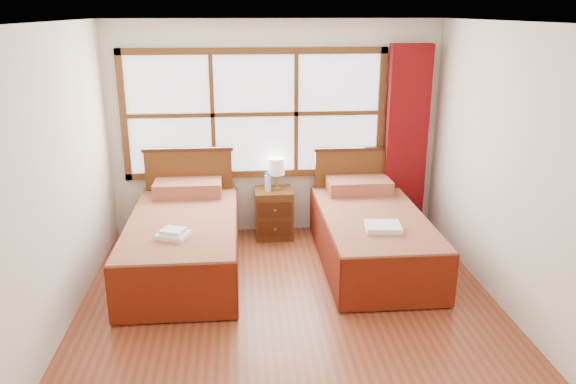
{
  "coord_description": "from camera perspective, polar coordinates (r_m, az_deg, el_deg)",
  "views": [
    {
      "loc": [
        -0.43,
        -4.48,
        2.7
      ],
      "look_at": [
        0.02,
        0.7,
        1.0
      ],
      "focal_mm": 35.0,
      "sensor_mm": 36.0,
      "label": 1
    }
  ],
  "objects": [
    {
      "name": "nightstand",
      "position": [
        6.92,
        -1.45,
        -2.19
      ],
      "size": [
        0.46,
        0.45,
        0.61
      ],
      "color": "#553012",
      "rests_on": "floor"
    },
    {
      "name": "ceiling",
      "position": [
        4.5,
        0.55,
        16.84
      ],
      "size": [
        4.5,
        4.5,
        0.0
      ],
      "primitive_type": "plane",
      "rotation": [
        3.14,
        0.0,
        0.0
      ],
      "color": "white",
      "rests_on": "wall_back"
    },
    {
      "name": "towels_left",
      "position": [
        5.54,
        -11.57,
        -4.16
      ],
      "size": [
        0.35,
        0.33,
        0.08
      ],
      "rotation": [
        0.0,
        0.0,
        -0.39
      ],
      "color": "white",
      "rests_on": "bed_left"
    },
    {
      "name": "bottle_near",
      "position": [
        6.77,
        -2.13,
        0.96
      ],
      "size": [
        0.06,
        0.06,
        0.22
      ],
      "color": "silver",
      "rests_on": "nightstand"
    },
    {
      "name": "lamp",
      "position": [
        6.77,
        -1.19,
        2.52
      ],
      "size": [
        0.2,
        0.2,
        0.39
      ],
      "color": "#B5923A",
      "rests_on": "nightstand"
    },
    {
      "name": "wall_left",
      "position": [
        4.95,
        -23.22,
        0.17
      ],
      "size": [
        0.0,
        4.5,
        4.5
      ],
      "primitive_type": "plane",
      "rotation": [
        1.57,
        0.0,
        1.57
      ],
      "color": "silver",
      "rests_on": "floor"
    },
    {
      "name": "bottle_far",
      "position": [
        6.75,
        -1.97,
        0.92
      ],
      "size": [
        0.06,
        0.06,
        0.22
      ],
      "color": "silver",
      "rests_on": "nightstand"
    },
    {
      "name": "curtain",
      "position": [
        7.07,
        11.9,
        5.2
      ],
      "size": [
        0.5,
        0.16,
        2.3
      ],
      "primitive_type": "cube",
      "color": "maroon",
      "rests_on": "wall_back"
    },
    {
      "name": "floor",
      "position": [
        5.25,
        0.46,
        -12.85
      ],
      "size": [
        4.5,
        4.5,
        0.0
      ],
      "primitive_type": "plane",
      "color": "brown",
      "rests_on": "ground"
    },
    {
      "name": "bed_left",
      "position": [
        6.18,
        -10.49,
        -4.66
      ],
      "size": [
        1.15,
        2.23,
        1.12
      ],
      "color": "#3C1C0C",
      "rests_on": "floor"
    },
    {
      "name": "wall_back",
      "position": [
        6.89,
        -1.3,
        6.36
      ],
      "size": [
        4.0,
        0.0,
        4.0
      ],
      "primitive_type": "plane",
      "rotation": [
        1.57,
        0.0,
        0.0
      ],
      "color": "silver",
      "rests_on": "floor"
    },
    {
      "name": "window",
      "position": [
        6.8,
        -3.41,
        7.9
      ],
      "size": [
        3.16,
        0.06,
        1.56
      ],
      "color": "white",
      "rests_on": "wall_back"
    },
    {
      "name": "bed_right",
      "position": [
        6.31,
        8.41,
        -4.16
      ],
      "size": [
        1.11,
        2.15,
        1.08
      ],
      "color": "#3C1C0C",
      "rests_on": "floor"
    },
    {
      "name": "towels_right",
      "position": [
        5.75,
        9.64,
        -3.52
      ],
      "size": [
        0.38,
        0.34,
        0.06
      ],
      "rotation": [
        0.0,
        0.0,
        -0.1
      ],
      "color": "white",
      "rests_on": "bed_right"
    },
    {
      "name": "wall_right",
      "position": [
        5.29,
        22.62,
        1.33
      ],
      "size": [
        0.0,
        4.5,
        4.5
      ],
      "primitive_type": "plane",
      "rotation": [
        1.57,
        0.0,
        -1.57
      ],
      "color": "silver",
      "rests_on": "floor"
    }
  ]
}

